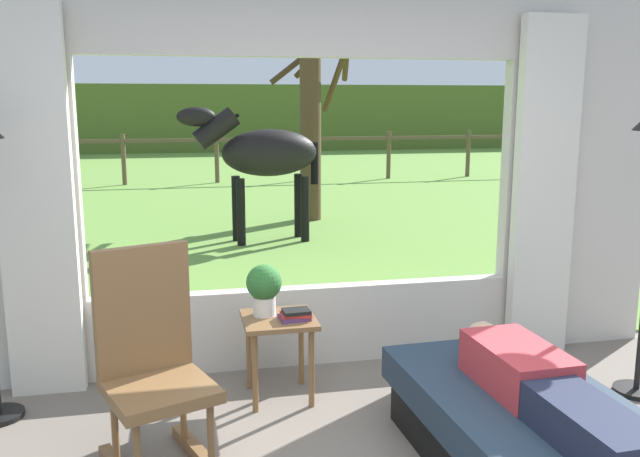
% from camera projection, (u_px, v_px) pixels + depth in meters
% --- Properties ---
extents(back_wall_with_window, '(5.20, 0.12, 2.55)m').
position_uv_depth(back_wall_with_window, '(306.00, 187.00, 4.52)').
color(back_wall_with_window, beige).
rests_on(back_wall_with_window, ground_plane).
extents(curtain_panel_left, '(0.44, 0.10, 2.40)m').
position_uv_depth(curtain_panel_left, '(36.00, 205.00, 4.05)').
color(curtain_panel_left, silver).
rests_on(curtain_panel_left, ground_plane).
extents(curtain_panel_right, '(0.44, 0.10, 2.40)m').
position_uv_depth(curtain_panel_right, '(544.00, 190.00, 4.74)').
color(curtain_panel_right, silver).
rests_on(curtain_panel_right, ground_plane).
extents(outdoor_pasture_lawn, '(36.00, 21.68, 0.02)m').
position_uv_depth(outdoor_pasture_lawn, '(217.00, 182.00, 15.23)').
color(outdoor_pasture_lawn, olive).
rests_on(outdoor_pasture_lawn, ground_plane).
extents(distant_hill_ridge, '(36.00, 2.00, 2.40)m').
position_uv_depth(distant_hill_ridge, '(200.00, 118.00, 24.46)').
color(distant_hill_ridge, '#506528').
rests_on(distant_hill_ridge, ground_plane).
extents(recliner_sofa, '(0.97, 1.74, 0.42)m').
position_uv_depth(recliner_sofa, '(529.00, 439.00, 3.22)').
color(recliner_sofa, black).
rests_on(recliner_sofa, ground_plane).
extents(reclining_person, '(0.37, 1.43, 0.22)m').
position_uv_depth(reclining_person, '(538.00, 384.00, 3.12)').
color(reclining_person, '#B23338').
rests_on(reclining_person, recliner_sofa).
extents(rocking_chair, '(0.67, 0.80, 1.12)m').
position_uv_depth(rocking_chair, '(152.00, 363.00, 3.31)').
color(rocking_chair, brown).
rests_on(rocking_chair, ground_plane).
extents(side_table, '(0.44, 0.44, 0.52)m').
position_uv_depth(side_table, '(279.00, 332.00, 4.11)').
color(side_table, brown).
rests_on(side_table, ground_plane).
extents(potted_plant, '(0.22, 0.22, 0.32)m').
position_uv_depth(potted_plant, '(264.00, 287.00, 4.10)').
color(potted_plant, silver).
rests_on(potted_plant, side_table).
extents(book_stack, '(0.20, 0.16, 0.06)m').
position_uv_depth(book_stack, '(295.00, 315.00, 4.05)').
color(book_stack, '#59336B').
rests_on(book_stack, side_table).
extents(horse, '(1.82, 0.68, 1.73)m').
position_uv_depth(horse, '(263.00, 154.00, 8.53)').
color(horse, black).
rests_on(horse, outdoor_pasture_lawn).
extents(pasture_tree, '(1.26, 1.46, 3.05)m').
position_uv_depth(pasture_tree, '(313.00, 122.00, 10.11)').
color(pasture_tree, '#4C3823').
rests_on(pasture_tree, outdoor_pasture_lawn).
extents(pasture_fence_line, '(16.10, 0.10, 1.10)m').
position_uv_depth(pasture_fence_line, '(217.00, 150.00, 14.87)').
color(pasture_fence_line, brown).
rests_on(pasture_fence_line, outdoor_pasture_lawn).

